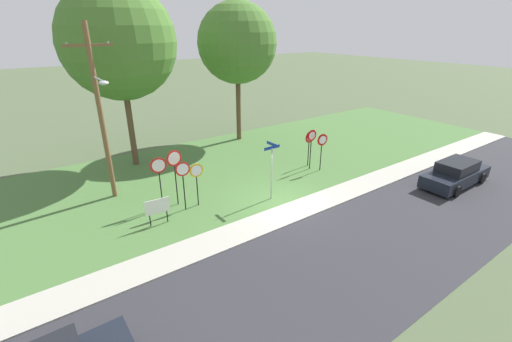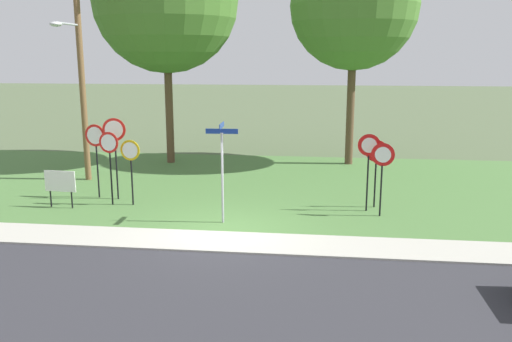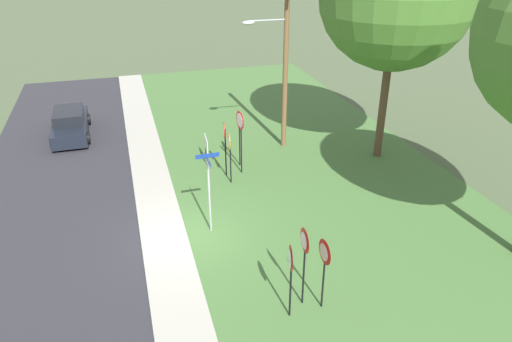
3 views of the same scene
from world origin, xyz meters
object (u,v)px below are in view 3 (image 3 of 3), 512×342
(street_name_post, at_px, (209,186))
(parked_hatchback_near, at_px, (70,124))
(stop_sign_far_left, at_px, (240,128))
(notice_board, at_px, (206,146))
(stop_sign_near_left, at_px, (229,148))
(yield_sign_far_left, at_px, (304,249))
(utility_pole, at_px, (283,54))
(stop_sign_far_center, at_px, (239,126))
(yield_sign_near_left, at_px, (324,259))
(yield_sign_near_right, at_px, (290,265))
(stop_sign_near_right, at_px, (225,137))

(street_name_post, bearing_deg, parked_hatchback_near, -156.06)
(stop_sign_far_left, distance_m, street_name_post, 4.73)
(notice_board, bearing_deg, street_name_post, -5.24)
(stop_sign_near_left, distance_m, parked_hatchback_near, 10.18)
(yield_sign_far_left, bearing_deg, utility_pole, 166.26)
(utility_pole, bearing_deg, stop_sign_far_center, -58.08)
(utility_pole, height_order, parked_hatchback_near, utility_pole)
(stop_sign_near_left, bearing_deg, yield_sign_near_left, 10.68)
(stop_sign_far_left, xyz_separation_m, stop_sign_far_center, (-0.75, 0.12, -0.19))
(yield_sign_near_right, bearing_deg, parked_hatchback_near, -146.41)
(street_name_post, relative_size, notice_board, 2.43)
(stop_sign_far_center, height_order, street_name_post, street_name_post)
(stop_sign_far_center, relative_size, yield_sign_near_left, 1.16)
(parked_hatchback_near, bearing_deg, stop_sign_near_right, 44.03)
(yield_sign_near_left, xyz_separation_m, utility_pole, (-11.21, 2.65, 2.90))
(stop_sign_near_left, relative_size, yield_sign_near_left, 0.98)
(street_name_post, distance_m, notice_board, 5.79)
(stop_sign_near_right, relative_size, parked_hatchback_near, 0.54)
(yield_sign_near_right, xyz_separation_m, yield_sign_far_left, (-0.38, 0.53, 0.15))
(stop_sign_near_right, xyz_separation_m, street_name_post, (4.09, -1.49, -0.01))
(stop_sign_near_right, bearing_deg, stop_sign_far_left, 105.26)
(stop_sign_far_center, bearing_deg, yield_sign_far_left, 5.64)
(stop_sign_near_left, xyz_separation_m, notice_board, (-2.25, -0.57, -0.78))
(stop_sign_far_left, relative_size, notice_board, 2.29)
(stop_sign_far_center, height_order, notice_board, stop_sign_far_center)
(utility_pole, bearing_deg, stop_sign_near_right, -54.49)
(parked_hatchback_near, bearing_deg, yield_sign_far_left, 24.00)
(stop_sign_near_left, xyz_separation_m, yield_sign_near_right, (8.18, -0.31, 0.13))
(street_name_post, distance_m, utility_pole, 8.58)
(yield_sign_far_left, xyz_separation_m, notice_board, (-10.05, -0.79, -1.05))
(stop_sign_near_right, distance_m, yield_sign_near_right, 8.89)
(yield_sign_far_left, distance_m, utility_pole, 11.67)
(yield_sign_far_left, bearing_deg, stop_sign_near_left, -176.18)
(stop_sign_near_left, relative_size, yield_sign_near_right, 0.96)
(stop_sign_far_center, distance_m, street_name_post, 5.44)
(stop_sign_near_left, distance_m, utility_pole, 5.45)
(stop_sign_near_left, distance_m, stop_sign_far_left, 1.15)
(yield_sign_near_right, distance_m, utility_pole, 12.21)
(yield_sign_near_right, height_order, notice_board, yield_sign_near_right)
(notice_board, bearing_deg, stop_sign_far_left, 44.89)
(stop_sign_near_left, distance_m, yield_sign_near_right, 8.18)
(notice_board, height_order, parked_hatchback_near, parked_hatchback_near)
(street_name_post, xyz_separation_m, parked_hatchback_near, (-10.92, -5.23, -1.19))
(stop_sign_near_right, xyz_separation_m, yield_sign_near_right, (8.88, -0.27, -0.07))
(yield_sign_far_left, relative_size, notice_board, 2.02)
(yield_sign_far_left, bearing_deg, parked_hatchback_near, -153.33)
(yield_sign_near_left, bearing_deg, utility_pole, 164.14)
(yield_sign_far_left, bearing_deg, yield_sign_near_right, -52.25)
(yield_sign_near_right, bearing_deg, street_name_post, -154.43)
(utility_pole, bearing_deg, street_name_post, -36.84)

